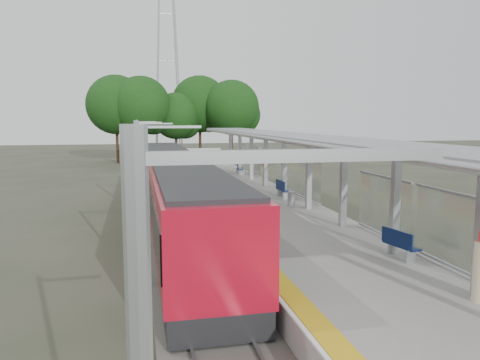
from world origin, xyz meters
name	(u,v)px	position (x,y,z in m)	size (l,w,h in m)	color
trackbed	(170,209)	(-4.50, 20.00, 0.12)	(3.00, 70.00, 0.24)	#59544C
platform	(243,200)	(0.00, 20.00, 0.50)	(6.00, 50.00, 1.00)	gray
tactile_strip	(202,193)	(-2.55, 20.00, 1.01)	(0.60, 50.00, 0.02)	gold
end_fence	(194,154)	(0.00, 44.95, 1.60)	(6.00, 0.10, 1.20)	#9EA0A5
train	(174,186)	(-4.50, 15.93, 2.05)	(2.74, 27.60, 3.62)	black
canopy	(288,143)	(1.61, 16.19, 4.20)	(3.27, 38.00, 3.66)	#9EA0A5
pylon	(167,37)	(-1.00, 73.00, 19.00)	(8.00, 4.00, 38.00)	#9EA0A5
tree_cluster	(173,107)	(-1.71, 52.95, 7.05)	(21.69, 10.91, 11.25)	#382316
catenary_masts	(139,165)	(-6.22, 19.00, 2.91)	(2.08, 48.16, 5.40)	#9EA0A5
bench_near	(399,243)	(1.85, 5.39, 1.49)	(0.68, 1.41, 0.92)	#0E1C46
bench_mid	(282,188)	(1.73, 17.47, 1.52)	(0.50, 1.46, 0.99)	#0E1C46
bench_far	(239,168)	(1.75, 29.17, 1.56)	(0.78, 1.61, 1.05)	#0E1C46
info_pillar_far	(264,175)	(1.98, 22.24, 1.71)	(0.37, 0.37, 1.65)	#C6B790
litter_bin	(291,199)	(1.28, 14.52, 1.40)	(0.39, 0.39, 0.80)	#9EA0A5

